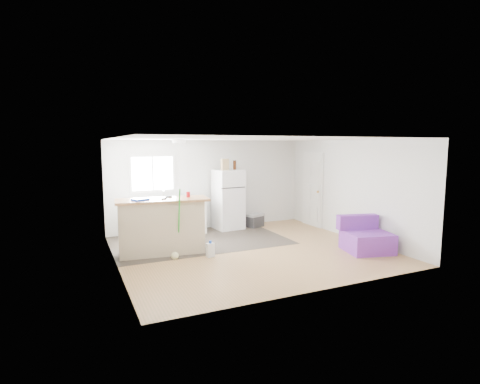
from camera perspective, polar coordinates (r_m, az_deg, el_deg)
name	(u,v)px	position (r m, az deg, el deg)	size (l,w,h in m)	color
room	(250,196)	(7.98, 1.50, -0.55)	(5.51, 5.01, 2.41)	olive
vinyl_zone	(200,240)	(9.09, -6.18, -7.34)	(4.05, 2.50, 0.00)	#2F2923
window	(153,173)	(9.81, -13.19, 2.77)	(1.18, 0.06, 0.98)	white
interior_door	(312,190)	(10.72, 10.97, 0.32)	(0.11, 0.92, 2.10)	white
ceiling_fixture	(179,141)	(8.61, -9.31, 7.67)	(0.30, 0.30, 0.07)	white
kitchen_cabinets	(166,217)	(9.70, -11.26, -3.68)	(2.08, 0.73, 1.20)	white
peninsula	(162,226)	(8.03, -11.87, -5.09)	(1.95, 0.91, 1.16)	tan
refrigerator	(228,199)	(10.14, -1.80, -1.14)	(0.77, 0.74, 1.61)	white
cooler	(255,220)	(10.47, 2.27, -4.32)	(0.56, 0.48, 0.37)	#2E2E31
purple_seat	(366,239)	(8.54, 18.59, -6.74)	(1.09, 1.06, 0.75)	purple
cleaner_jug	(210,250)	(7.74, -4.53, -8.78)	(0.17, 0.13, 0.34)	silver
mop	(176,247)	(7.70, -9.75, -8.32)	(0.25, 0.40, 1.43)	green
red_cup	(188,195)	(8.06, -7.91, -0.38)	(0.08, 0.08, 0.12)	red
blue_tray	(140,200)	(7.80, -14.96, -1.11)	(0.30, 0.22, 0.04)	blue
tool_a	(169,197)	(8.10, -10.83, -0.72)	(0.14, 0.05, 0.03)	black
tool_b	(164,199)	(7.84, -11.52, -1.01)	(0.10, 0.04, 0.03)	black
cardboard_box	(225,164)	(9.92, -2.32, 4.21)	(0.20, 0.10, 0.30)	tan
bottle_left	(234,165)	(10.05, -0.87, 4.11)	(0.07, 0.07, 0.25)	#3D1C0B
bottle_right	(235,165)	(10.15, -0.78, 4.14)	(0.07, 0.07, 0.25)	#3D1C0B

